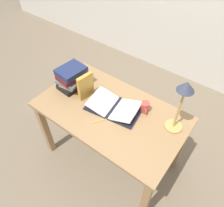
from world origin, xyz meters
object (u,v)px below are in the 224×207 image
book_stack_tall (72,77)px  pencil (100,121)px  book_standing_upright (86,86)px  coffee_mug (145,107)px  open_book (114,107)px  reading_lamp (183,97)px

book_stack_tall → pencil: book_stack_tall is taller
book_standing_upright → pencil: (0.28, -0.15, -0.12)m
book_stack_tall → coffee_mug: bearing=10.6°
open_book → book_standing_upright: book_standing_upright is taller
open_book → pencil: bearing=-101.4°
open_book → book_standing_upright: (-0.29, -0.03, 0.10)m
reading_lamp → pencil: 0.70m
reading_lamp → coffee_mug: size_ratio=4.88×
book_standing_upright → reading_lamp: size_ratio=0.50×
coffee_mug → reading_lamp: bearing=-1.5°
open_book → book_stack_tall: book_stack_tall is taller
pencil → coffee_mug: bearing=53.1°
book_stack_tall → coffee_mug: size_ratio=2.91×
book_stack_tall → book_standing_upright: size_ratio=1.18×
book_stack_tall → book_standing_upright: bearing=-8.9°
open_book → book_stack_tall: 0.50m
book_stack_tall → reading_lamp: 1.04m
book_stack_tall → book_standing_upright: book_standing_upright is taller
book_stack_tall → coffee_mug: book_stack_tall is taller
pencil → book_standing_upright: bearing=151.4°
open_book → reading_lamp: bearing=5.8°
open_book → book_standing_upright: 0.31m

